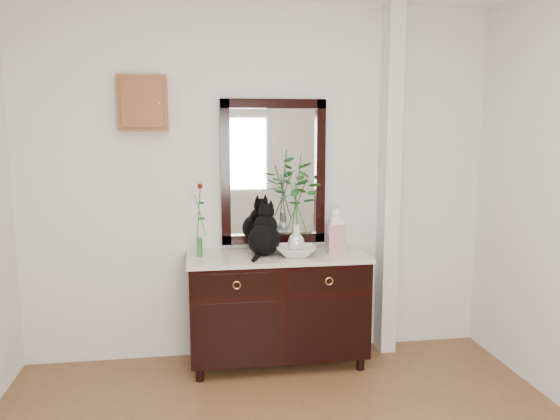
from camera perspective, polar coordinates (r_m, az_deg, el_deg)
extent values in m
cube|color=silver|center=(4.18, -2.09, 2.73)|extent=(3.60, 0.04, 2.70)
cube|color=silver|center=(4.33, 11.31, 2.77)|extent=(0.12, 0.20, 2.70)
cube|color=black|center=(4.14, -0.21, -9.96)|extent=(1.30, 0.50, 0.82)
cube|color=beige|center=(4.04, -0.22, -4.91)|extent=(1.33, 0.52, 0.03)
cube|color=black|center=(4.17, -0.70, 3.96)|extent=(0.80, 0.06, 1.10)
cube|color=white|center=(4.18, -0.73, 3.97)|extent=(0.66, 0.01, 0.96)
cube|color=brown|center=(4.11, -14.14, 10.75)|extent=(0.35, 0.10, 0.40)
imported|color=silver|center=(3.99, 1.69, -4.32)|extent=(0.33, 0.33, 0.07)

